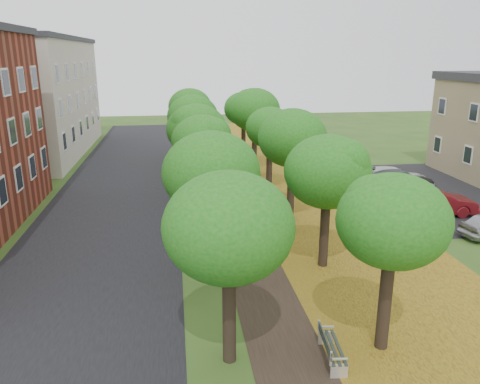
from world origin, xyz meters
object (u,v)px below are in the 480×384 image
object	(u,v)px
car_white	(393,179)
bench	(331,347)
car_red	(435,202)
car_grey	(399,181)

from	to	relation	value
car_white	bench	bearing A→B (deg)	174.21
bench	car_white	size ratio (longest dim) A/B	0.34
bench	car_red	world-z (taller)	car_red
car_grey	car_white	bearing A→B (deg)	-12.64
bench	car_white	bearing A→B (deg)	-25.26
car_red	car_grey	world-z (taller)	car_grey
car_grey	car_white	world-z (taller)	car_grey
car_white	car_red	bearing A→B (deg)	-155.39
car_grey	car_white	xyz separation A→B (m)	(0.00, 0.79, -0.03)
bench	car_white	distance (m)	20.16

